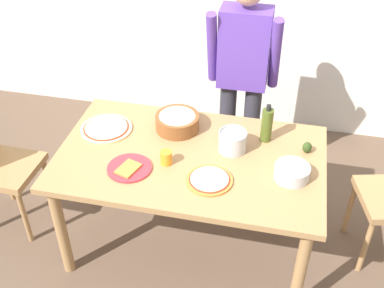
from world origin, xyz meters
name	(u,v)px	position (x,y,z in m)	size (l,w,h in m)	color
ground	(190,241)	(0.00, 0.00, 0.00)	(8.00, 8.00, 0.00)	brown
dining_table	(190,167)	(0.00, 0.00, 0.67)	(1.60, 0.96, 0.76)	#A37A4C
person_cook	(243,73)	(0.20, 0.76, 0.94)	(0.49, 0.25, 1.62)	#2D2D38
pizza_raw_on_board	(106,128)	(-0.59, 0.15, 0.77)	(0.33, 0.33, 0.02)	beige
pizza_cooked_on_tray	(209,180)	(0.16, -0.20, 0.77)	(0.26, 0.26, 0.02)	#C67A33
plate_with_slice	(129,168)	(-0.32, -0.20, 0.77)	(0.26, 0.26, 0.02)	red
popcorn_bowl	(177,121)	(-0.14, 0.25, 0.82)	(0.28, 0.28, 0.11)	brown
mixing_bowl_steel	(292,172)	(0.60, -0.07, 0.80)	(0.20, 0.20, 0.08)	#B7B7BC
olive_oil_bottle	(267,125)	(0.42, 0.26, 0.87)	(0.07, 0.07, 0.26)	#47561E
steel_pot	(233,141)	(0.24, 0.11, 0.83)	(0.17, 0.17, 0.13)	#B7B7BC
cup_orange	(166,157)	(-0.12, -0.10, 0.80)	(0.07, 0.07, 0.09)	orange
avocado	(307,147)	(0.68, 0.19, 0.80)	(0.06, 0.06, 0.07)	#2D4219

